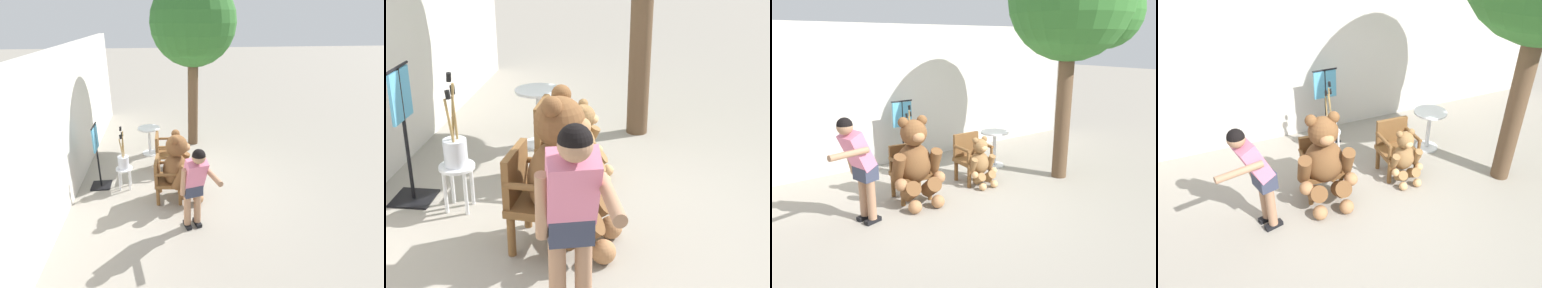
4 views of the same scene
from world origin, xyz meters
TOP-DOWN VIEW (x-y plane):
  - ground_plane at (0.00, 0.00)m, footprint 60.00×60.00m
  - back_wall at (0.00, 2.40)m, footprint 10.00×0.16m
  - wooden_chair_left at (-0.63, 0.51)m, footprint 0.60×0.57m
  - wooden_chair_right at (0.64, 0.51)m, footprint 0.58×0.54m
  - teddy_bear_large at (-0.64, 0.25)m, footprint 0.83×0.81m
  - teddy_bear_small at (0.63, 0.22)m, footprint 0.53×0.50m
  - person_visitor at (-1.61, 0.07)m, footprint 0.73×0.61m
  - white_stool at (-0.14, 1.35)m, footprint 0.34×0.34m
  - brush_bucket at (-0.14, 1.35)m, footprint 0.22×0.22m
  - round_side_table at (1.51, 0.88)m, footprint 0.56×0.56m
  - clothing_display_stand at (-0.02, 1.88)m, footprint 0.44×0.40m

SIDE VIEW (x-z plane):
  - ground_plane at x=0.00m, z-range 0.00..0.00m
  - white_stool at x=-0.14m, z-range 0.13..0.59m
  - teddy_bear_small at x=0.63m, z-range -0.01..0.87m
  - round_side_table at x=1.51m, z-range 0.09..0.81m
  - wooden_chair_left at x=-0.63m, z-range 0.03..0.89m
  - wooden_chair_right at x=0.64m, z-range 0.03..0.89m
  - brush_bucket at x=-0.14m, z-range 0.18..1.08m
  - teddy_bear_large at x=-0.64m, z-range -0.01..1.37m
  - clothing_display_stand at x=-0.02m, z-range 0.04..1.40m
  - person_visitor at x=-1.61m, z-range 0.14..1.69m
  - back_wall at x=0.00m, z-range 0.00..2.80m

